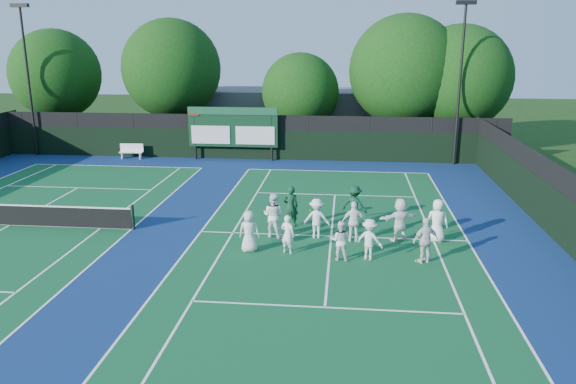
# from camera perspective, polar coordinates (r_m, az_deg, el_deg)

# --- Properties ---
(ground) EXTENTS (120.00, 120.00, 0.00)m
(ground) POSITION_cam_1_polar(r_m,az_deg,el_deg) (22.28, 4.34, -5.39)
(ground) COLOR #15330E
(ground) RESTS_ON ground
(court_apron) EXTENTS (34.00, 32.00, 0.01)m
(court_apron) POSITION_cam_1_polar(r_m,az_deg,el_deg) (24.10, -10.03, -3.96)
(court_apron) COLOR navy
(court_apron) RESTS_ON ground
(near_court) EXTENTS (11.05, 23.85, 0.01)m
(near_court) POSITION_cam_1_polar(r_m,az_deg,el_deg) (23.22, 4.41, -4.50)
(near_court) COLOR #105029
(near_court) RESTS_ON ground
(left_court) EXTENTS (11.05, 23.85, 0.01)m
(left_court) POSITION_cam_1_polar(r_m,az_deg,el_deg) (27.36, -26.38, -3.02)
(left_court) COLOR #105029
(left_court) RESTS_ON ground
(back_fence) EXTENTS (34.00, 0.08, 3.00)m
(back_fence) POSITION_cam_1_polar(r_m,az_deg,el_deg) (37.98, -3.99, 5.37)
(back_fence) COLOR black
(back_fence) RESTS_ON ground
(divider_fence_right) EXTENTS (0.08, 32.00, 3.00)m
(divider_fence_right) POSITION_cam_1_polar(r_m,az_deg,el_deg) (24.33, 26.19, -1.81)
(divider_fence_right) COLOR black
(divider_fence_right) RESTS_ON ground
(scoreboard) EXTENTS (6.00, 0.21, 3.55)m
(scoreboard) POSITION_cam_1_polar(r_m,az_deg,el_deg) (37.63, -5.65, 6.53)
(scoreboard) COLOR black
(scoreboard) RESTS_ON ground
(clubhouse) EXTENTS (18.00, 6.00, 4.00)m
(clubhouse) POSITION_cam_1_polar(r_m,az_deg,el_deg) (45.30, 2.78, 7.81)
(clubhouse) COLOR #5B5C60
(clubhouse) RESTS_ON ground
(light_pole_left) EXTENTS (1.20, 0.30, 10.12)m
(light_pole_left) POSITION_cam_1_polar(r_m,az_deg,el_deg) (42.43, -25.04, 11.77)
(light_pole_left) COLOR black
(light_pole_left) RESTS_ON ground
(light_pole_right) EXTENTS (1.20, 0.30, 10.12)m
(light_pole_right) POSITION_cam_1_polar(r_m,az_deg,el_deg) (37.25, 17.20, 12.21)
(light_pole_right) COLOR black
(light_pole_right) RESTS_ON ground
(tennis_net) EXTENTS (11.30, 0.10, 1.10)m
(tennis_net) POSITION_cam_1_polar(r_m,az_deg,el_deg) (27.23, -26.50, -2.05)
(tennis_net) COLOR black
(tennis_net) RESTS_ON ground
(bench) EXTENTS (1.61, 0.51, 1.00)m
(bench) POSITION_cam_1_polar(r_m,az_deg,el_deg) (39.69, -15.61, 4.08)
(bench) COLOR white
(bench) RESTS_ON ground
(tree_a) EXTENTS (6.57, 6.57, 8.65)m
(tree_a) POSITION_cam_1_polar(r_m,az_deg,el_deg) (45.82, -22.30, 10.81)
(tree_a) COLOR black
(tree_a) RESTS_ON ground
(tree_b) EXTENTS (7.12, 7.12, 9.36)m
(tree_b) POSITION_cam_1_polar(r_m,az_deg,el_deg) (42.39, -11.52, 11.92)
(tree_b) COLOR black
(tree_b) RESTS_ON ground
(tree_c) EXTENTS (5.50, 5.50, 6.99)m
(tree_c) POSITION_cam_1_polar(r_m,az_deg,el_deg) (40.73, 1.48, 9.95)
(tree_c) COLOR black
(tree_c) RESTS_ON ground
(tree_d) EXTENTS (7.70, 7.70, 9.61)m
(tree_d) POSITION_cam_1_polar(r_m,az_deg,el_deg) (40.70, 11.96, 11.71)
(tree_d) COLOR black
(tree_d) RESTS_ON ground
(tree_e) EXTENTS (7.24, 7.24, 8.91)m
(tree_e) POSITION_cam_1_polar(r_m,az_deg,el_deg) (41.27, 17.15, 10.78)
(tree_e) COLOR black
(tree_e) RESTS_ON ground
(tennis_ball_1) EXTENTS (0.07, 0.07, 0.07)m
(tennis_ball_1) POSITION_cam_1_polar(r_m,az_deg,el_deg) (25.38, 4.46, -2.71)
(tennis_ball_1) COLOR #CAC917
(tennis_ball_1) RESTS_ON ground
(tennis_ball_2) EXTENTS (0.07, 0.07, 0.07)m
(tennis_ball_2) POSITION_cam_1_polar(r_m,az_deg,el_deg) (21.11, 12.86, -6.84)
(tennis_ball_2) COLOR #CAC917
(tennis_ball_2) RESTS_ON ground
(tennis_ball_4) EXTENTS (0.07, 0.07, 0.07)m
(tennis_ball_4) POSITION_cam_1_polar(r_m,az_deg,el_deg) (26.54, 2.28, -1.87)
(tennis_ball_4) COLOR #CAC917
(tennis_ball_4) RESTS_ON ground
(tennis_ball_5) EXTENTS (0.07, 0.07, 0.07)m
(tennis_ball_5) POSITION_cam_1_polar(r_m,az_deg,el_deg) (22.88, 6.34, -4.79)
(tennis_ball_5) COLOR #CAC917
(tennis_ball_5) RESTS_ON ground
(player_front_0) EXTENTS (0.80, 0.53, 1.62)m
(player_front_0) POSITION_cam_1_polar(r_m,az_deg,el_deg) (21.35, -3.97, -4.00)
(player_front_0) COLOR silver
(player_front_0) RESTS_ON ground
(player_front_1) EXTENTS (0.65, 0.55, 1.52)m
(player_front_1) POSITION_cam_1_polar(r_m,az_deg,el_deg) (21.12, -0.03, -4.32)
(player_front_1) COLOR white
(player_front_1) RESTS_ON ground
(player_front_2) EXTENTS (0.83, 0.70, 1.49)m
(player_front_2) POSITION_cam_1_polar(r_m,az_deg,el_deg) (20.62, 5.36, -4.92)
(player_front_2) COLOR white
(player_front_2) RESTS_ON ground
(player_front_3) EXTENTS (1.14, 0.90, 1.54)m
(player_front_3) POSITION_cam_1_polar(r_m,az_deg,el_deg) (20.78, 8.28, -4.78)
(player_front_3) COLOR white
(player_front_3) RESTS_ON ground
(player_front_4) EXTENTS (1.08, 0.77, 1.71)m
(player_front_4) POSITION_cam_1_polar(r_m,az_deg,el_deg) (20.82, 13.79, -4.80)
(player_front_4) COLOR silver
(player_front_4) RESTS_ON ground
(player_back_0) EXTENTS (1.07, 0.95, 1.83)m
(player_back_0) POSITION_cam_1_polar(r_m,az_deg,el_deg) (22.85, -1.50, -2.38)
(player_back_0) COLOR white
(player_back_0) RESTS_ON ground
(player_back_1) EXTENTS (1.07, 0.63, 1.64)m
(player_back_1) POSITION_cam_1_polar(r_m,az_deg,el_deg) (22.81, 2.92, -2.68)
(player_back_1) COLOR white
(player_back_1) RESTS_ON ground
(player_back_2) EXTENTS (1.00, 0.48, 1.66)m
(player_back_2) POSITION_cam_1_polar(r_m,az_deg,el_deg) (22.48, 6.73, -3.02)
(player_back_2) COLOR white
(player_back_2) RESTS_ON ground
(player_back_3) EXTENTS (1.70, 1.16, 1.76)m
(player_back_3) POSITION_cam_1_polar(r_m,az_deg,el_deg) (22.85, 11.29, -2.77)
(player_back_3) COLOR white
(player_back_3) RESTS_ON ground
(player_back_4) EXTENTS (0.91, 0.65, 1.76)m
(player_back_4) POSITION_cam_1_polar(r_m,az_deg,el_deg) (23.08, 14.92, -2.83)
(player_back_4) COLOR white
(player_back_4) RESTS_ON ground
(coach_left) EXTENTS (0.74, 0.57, 1.82)m
(coach_left) POSITION_cam_1_polar(r_m,az_deg,el_deg) (24.04, 0.26, -1.50)
(coach_left) COLOR #0F3922
(coach_left) RESTS_ON ground
(coach_right) EXTENTS (1.27, 1.00, 1.73)m
(coach_right) POSITION_cam_1_polar(r_m,az_deg,el_deg) (24.60, 6.75, -1.32)
(coach_right) COLOR #0E351F
(coach_right) RESTS_ON ground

